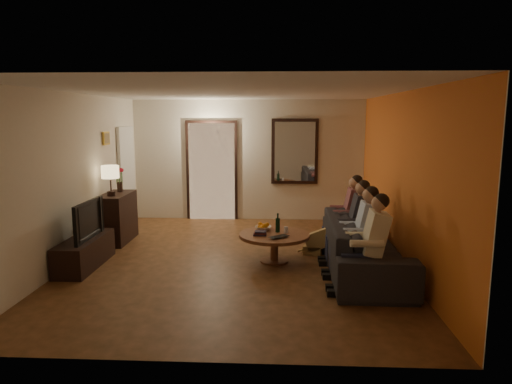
{
  "coord_description": "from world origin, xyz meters",
  "views": [
    {
      "loc": [
        0.66,
        -6.85,
        2.23
      ],
      "look_at": [
        0.3,
        0.3,
        1.05
      ],
      "focal_mm": 32.0,
      "sensor_mm": 36.0,
      "label": 1
    }
  ],
  "objects_px": {
    "table_lamp": "(111,180)",
    "bowl": "(263,228)",
    "tv_stand": "(85,252)",
    "person_d": "(348,217)",
    "person_a": "(370,249)",
    "wine_bottle": "(278,222)",
    "coffee_table": "(274,248)",
    "sofa": "(364,246)",
    "tv": "(83,220)",
    "laptop": "(281,238)",
    "dog": "(319,238)",
    "dresser": "(117,218)",
    "person_c": "(354,226)",
    "person_b": "(361,236)"
  },
  "relations": [
    {
      "from": "coffee_table",
      "to": "sofa",
      "type": "bearing_deg",
      "value": -15.4
    },
    {
      "from": "tv",
      "to": "dog",
      "type": "relative_size",
      "value": 1.76
    },
    {
      "from": "tv_stand",
      "to": "person_c",
      "type": "height_order",
      "value": "person_c"
    },
    {
      "from": "tv_stand",
      "to": "person_d",
      "type": "relative_size",
      "value": 1.09
    },
    {
      "from": "sofa",
      "to": "laptop",
      "type": "xyz_separation_m",
      "value": [
        -1.21,
        0.08,
        0.08
      ]
    },
    {
      "from": "tv_stand",
      "to": "sofa",
      "type": "height_order",
      "value": "sofa"
    },
    {
      "from": "tv",
      "to": "person_d",
      "type": "distance_m",
      "value": 4.16
    },
    {
      "from": "dog",
      "to": "table_lamp",
      "type": "bearing_deg",
      "value": -167.94
    },
    {
      "from": "tv",
      "to": "coffee_table",
      "type": "xyz_separation_m",
      "value": [
        2.85,
        0.37,
        -0.5
      ]
    },
    {
      "from": "dresser",
      "to": "person_c",
      "type": "xyz_separation_m",
      "value": [
        4.06,
        -1.12,
        0.16
      ]
    },
    {
      "from": "table_lamp",
      "to": "tv",
      "type": "xyz_separation_m",
      "value": [
        0.0,
        -1.2,
        -0.42
      ]
    },
    {
      "from": "sofa",
      "to": "laptop",
      "type": "bearing_deg",
      "value": 87.75
    },
    {
      "from": "tv_stand",
      "to": "laptop",
      "type": "relative_size",
      "value": 3.99
    },
    {
      "from": "sofa",
      "to": "dog",
      "type": "bearing_deg",
      "value": 39.77
    },
    {
      "from": "table_lamp",
      "to": "sofa",
      "type": "bearing_deg",
      "value": -16.03
    },
    {
      "from": "laptop",
      "to": "person_b",
      "type": "bearing_deg",
      "value": -60.33
    },
    {
      "from": "person_a",
      "to": "wine_bottle",
      "type": "xyz_separation_m",
      "value": [
        -1.16,
        1.36,
        0.01
      ]
    },
    {
      "from": "dresser",
      "to": "table_lamp",
      "type": "xyz_separation_m",
      "value": [
        0.0,
        -0.22,
        0.71
      ]
    },
    {
      "from": "person_a",
      "to": "wine_bottle",
      "type": "bearing_deg",
      "value": 130.42
    },
    {
      "from": "sofa",
      "to": "person_a",
      "type": "relative_size",
      "value": 2.17
    },
    {
      "from": "tv_stand",
      "to": "laptop",
      "type": "distance_m",
      "value": 2.96
    },
    {
      "from": "bowl",
      "to": "person_b",
      "type": "bearing_deg",
      "value": -32.38
    },
    {
      "from": "person_d",
      "to": "coffee_table",
      "type": "relative_size",
      "value": 1.1
    },
    {
      "from": "person_d",
      "to": "dog",
      "type": "xyz_separation_m",
      "value": [
        -0.49,
        -0.16,
        -0.32
      ]
    },
    {
      "from": "sofa",
      "to": "wine_bottle",
      "type": "distance_m",
      "value": 1.36
    },
    {
      "from": "tv_stand",
      "to": "person_d",
      "type": "distance_m",
      "value": 4.18
    },
    {
      "from": "tv_stand",
      "to": "wine_bottle",
      "type": "bearing_deg",
      "value": 9.18
    },
    {
      "from": "person_d",
      "to": "table_lamp",
      "type": "bearing_deg",
      "value": 175.84
    },
    {
      "from": "coffee_table",
      "to": "tv",
      "type": "bearing_deg",
      "value": -172.62
    },
    {
      "from": "bowl",
      "to": "coffee_table",
      "type": "bearing_deg",
      "value": -50.71
    },
    {
      "from": "coffee_table",
      "to": "person_c",
      "type": "bearing_deg",
      "value": -2.86
    },
    {
      "from": "table_lamp",
      "to": "bowl",
      "type": "height_order",
      "value": "table_lamp"
    },
    {
      "from": "tv_stand",
      "to": "laptop",
      "type": "bearing_deg",
      "value": 1.73
    },
    {
      "from": "wine_bottle",
      "to": "laptop",
      "type": "relative_size",
      "value": 0.94
    },
    {
      "from": "person_c",
      "to": "wine_bottle",
      "type": "relative_size",
      "value": 3.87
    },
    {
      "from": "tv_stand",
      "to": "laptop",
      "type": "xyz_separation_m",
      "value": [
        2.95,
        0.09,
        0.24
      ]
    },
    {
      "from": "person_c",
      "to": "tv_stand",
      "type": "bearing_deg",
      "value": -175.65
    },
    {
      "from": "dresser",
      "to": "tv",
      "type": "height_order",
      "value": "tv"
    },
    {
      "from": "person_b",
      "to": "person_c",
      "type": "distance_m",
      "value": 0.6
    },
    {
      "from": "sofa",
      "to": "wine_bottle",
      "type": "relative_size",
      "value": 8.4
    },
    {
      "from": "table_lamp",
      "to": "sofa",
      "type": "height_order",
      "value": "table_lamp"
    },
    {
      "from": "person_c",
      "to": "table_lamp",
      "type": "bearing_deg",
      "value": 167.56
    },
    {
      "from": "sofa",
      "to": "coffee_table",
      "type": "height_order",
      "value": "sofa"
    },
    {
      "from": "tv_stand",
      "to": "coffee_table",
      "type": "relative_size",
      "value": 1.2
    },
    {
      "from": "dresser",
      "to": "laptop",
      "type": "relative_size",
      "value": 2.99
    },
    {
      "from": "bowl",
      "to": "person_d",
      "type": "bearing_deg",
      "value": 12.97
    },
    {
      "from": "tv",
      "to": "wine_bottle",
      "type": "bearing_deg",
      "value": -80.82
    },
    {
      "from": "dresser",
      "to": "tv_stand",
      "type": "height_order",
      "value": "dresser"
    },
    {
      "from": "dresser",
      "to": "laptop",
      "type": "xyz_separation_m",
      "value": [
        2.95,
        -1.33,
        0.03
      ]
    },
    {
      "from": "person_b",
      "to": "bowl",
      "type": "bearing_deg",
      "value": 147.62
    }
  ]
}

